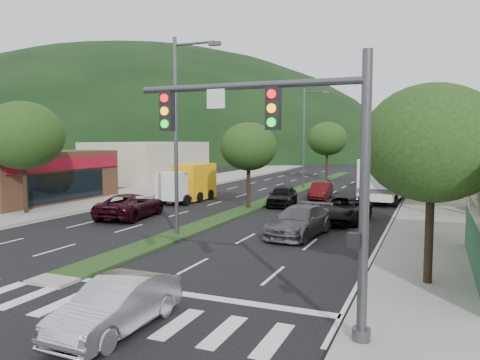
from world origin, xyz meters
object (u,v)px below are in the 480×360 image
at_px(suv_maroon, 131,206).
at_px(car_queue_b, 299,221).
at_px(car_queue_c, 321,191).
at_px(traffic_signal, 299,152).
at_px(car_queue_a, 282,196).
at_px(car_queue_d, 343,209).
at_px(tree_med_near, 249,147).
at_px(motorhome, 388,178).
at_px(streetlight_near, 179,127).
at_px(tree_r_e, 434,140).
at_px(sedan_silver, 117,305).
at_px(tree_r_a, 432,143).
at_px(tree_med_far, 327,139).
at_px(streetlight_mid, 306,133).
at_px(box_truck, 190,184).
at_px(car_queue_e, 322,185).
at_px(tree_r_b, 433,137).
at_px(tree_r_c, 433,142).
at_px(tree_r_d, 434,136).
at_px(tree_l_a, 23,136).

height_order(suv_maroon, car_queue_b, suv_maroon).
bearing_deg(car_queue_c, traffic_signal, -81.82).
height_order(suv_maroon, car_queue_a, suv_maroon).
height_order(suv_maroon, car_queue_d, suv_maroon).
relative_size(car_queue_b, car_queue_d, 0.95).
bearing_deg(tree_med_near, motorhome, 44.25).
xyz_separation_m(tree_med_near, streetlight_near, (0.21, -10.00, 1.16)).
relative_size(tree_r_e, sedan_silver, 1.61).
relative_size(sedan_silver, car_queue_b, 0.79).
xyz_separation_m(tree_r_a, tree_med_far, (-12.00, 40.00, 0.19)).
bearing_deg(tree_r_a, streetlight_mid, 112.13).
distance_m(streetlight_mid, sedan_silver, 36.59).
bearing_deg(box_truck, tree_r_e, -130.15).
height_order(tree_r_a, car_queue_e, tree_r_a).
xyz_separation_m(car_queue_a, car_queue_e, (0.75, 10.00, -0.07)).
distance_m(traffic_signal, tree_r_e, 41.65).
relative_size(tree_r_b, tree_r_c, 1.07).
distance_m(tree_r_c, tree_r_e, 20.00).
height_order(tree_med_far, car_queue_e, tree_med_far).
bearing_deg(tree_med_far, traffic_signal, -78.78).
bearing_deg(tree_r_b, tree_r_d, 90.00).
height_order(tree_l_a, streetlight_near, streetlight_near).
height_order(traffic_signal, tree_r_d, tree_r_d).
bearing_deg(traffic_signal, streetlight_mid, 104.33).
relative_size(suv_maroon, car_queue_d, 1.00).
bearing_deg(car_queue_e, sedan_silver, -88.11).
xyz_separation_m(tree_r_b, sedan_silver, (-7.36, -14.99, -4.35)).
bearing_deg(box_truck, motorhome, -154.70).
distance_m(car_queue_a, box_truck, 7.68).
distance_m(tree_l_a, streetlight_mid, 26.28).
xyz_separation_m(car_queue_b, car_queue_e, (-3.29, 20.00, -0.08)).
height_order(tree_r_b, tree_r_d, tree_r_d).
distance_m(tree_r_a, car_queue_d, 13.06).
relative_size(tree_r_a, tree_r_c, 1.02).
bearing_deg(motorhome, tree_r_e, 82.92).
relative_size(tree_r_b, motorhome, 0.75).
bearing_deg(tree_r_d, tree_l_a, -140.77).
height_order(traffic_signal, tree_l_a, tree_l_a).
relative_size(tree_r_a, car_queue_e, 1.64).
xyz_separation_m(tree_r_a, car_queue_d, (-4.89, 11.42, -4.05)).
height_order(sedan_silver, box_truck, box_truck).
distance_m(streetlight_mid, car_queue_b, 23.76).
bearing_deg(car_queue_a, sedan_silver, -90.00).
relative_size(car_queue_c, car_queue_d, 0.75).
height_order(tree_r_a, tree_l_a, tree_l_a).
height_order(sedan_silver, car_queue_c, same).
xyz_separation_m(tree_r_c, car_queue_e, (-9.49, 10.42, -4.06)).
height_order(car_queue_a, box_truck, box_truck).
bearing_deg(motorhome, tree_med_far, 123.02).
bearing_deg(streetlight_near, traffic_signal, -47.23).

